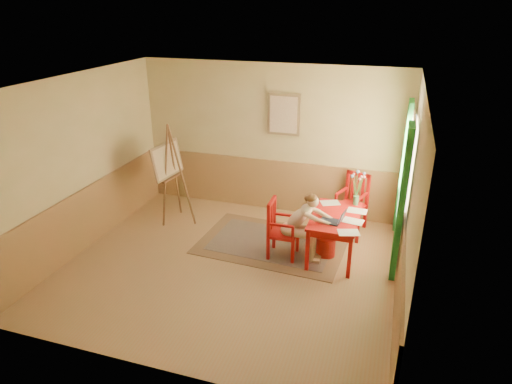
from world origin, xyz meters
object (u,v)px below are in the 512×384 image
(figure, at_px, (302,223))
(easel, at_px, (169,164))
(chair_back, at_px, (353,202))
(chair_left, at_px, (280,229))
(laptop, at_px, (334,220))
(table, at_px, (335,221))

(figure, xyz_separation_m, easel, (-2.60, 0.66, 0.47))
(chair_back, distance_m, figure, 1.47)
(chair_left, xyz_separation_m, laptop, (0.82, 0.00, 0.28))
(chair_left, xyz_separation_m, chair_back, (0.97, 1.34, 0.03))
(chair_back, bearing_deg, easel, -168.43)
(table, distance_m, chair_left, 0.87)
(table, height_order, easel, easel)
(chair_back, height_order, laptop, chair_back)
(chair_left, bearing_deg, chair_back, 54.12)
(table, height_order, chair_back, chair_back)
(figure, bearing_deg, chair_left, -177.24)
(chair_back, bearing_deg, chair_left, -125.88)
(chair_back, distance_m, laptop, 1.37)
(table, distance_m, chair_back, 1.10)
(table, height_order, chair_left, chair_left)
(table, relative_size, chair_back, 1.19)
(chair_back, bearing_deg, laptop, -96.12)
(figure, height_order, laptop, figure)
(chair_left, bearing_deg, figure, 2.76)
(chair_left, relative_size, laptop, 2.42)
(chair_left, height_order, figure, figure)
(figure, relative_size, easel, 0.61)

